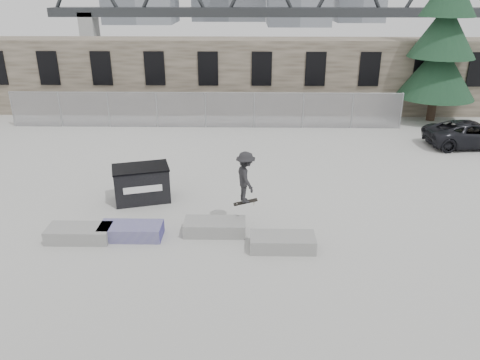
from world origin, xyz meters
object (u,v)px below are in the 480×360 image
planter_center_right (215,226)px  suv (472,134)px  dumpster (142,183)px  planter_far_left (79,233)px  planter_center_left (131,231)px  planter_offset (282,242)px  skateboarder (246,177)px  spruce_tree (443,36)px

planter_center_right → suv: suv is taller
planter_center_right → dumpster: 3.86m
planter_center_right → dumpster: (-2.90, 2.50, 0.43)m
planter_far_left → planter_center_left: same height
planter_offset → skateboarder: 2.38m
skateboarder → planter_center_right: bearing=95.2°
skateboarder → planter_offset: bearing=-157.4°
planter_center_right → skateboarder: 1.91m
suv → planter_offset: bearing=131.0°
planter_center_right → planter_center_left: bearing=-172.9°
planter_far_left → suv: bearing=30.3°
spruce_tree → suv: 6.48m
planter_offset → dumpster: 6.13m
planter_far_left → spruce_tree: (16.31, 14.58, 4.61)m
suv → planter_center_right: bearing=122.8°
spruce_tree → suv: (0.25, -4.92, -4.21)m
planter_far_left → planter_center_left: bearing=6.4°
spruce_tree → planter_center_right: bearing=-130.5°
spruce_tree → skateboarder: bearing=-128.9°
planter_center_left → planter_offset: size_ratio=1.00×
dumpster → planter_far_left: bearing=-131.0°
planter_offset → dumpster: size_ratio=0.87×
suv → skateboarder: 14.30m
spruce_tree → skateboarder: (-11.02, -13.65, -3.04)m
dumpster → spruce_tree: size_ratio=0.20×
suv → skateboarder: (-11.26, -8.73, 1.17)m
planter_center_right → suv: bearing=36.7°
planter_far_left → planter_center_left: size_ratio=1.00×
planter_center_right → planter_offset: bearing=-23.8°
planter_center_left → dumpster: size_ratio=0.87×
planter_far_left → planter_offset: size_ratio=1.00×
planter_center_left → spruce_tree: size_ratio=0.17×
planter_far_left → planter_center_right: bearing=6.8°
planter_far_left → skateboarder: (5.30, 0.93, 1.57)m
skateboarder → planter_center_left: bearing=84.0°
planter_center_left → dumpster: (-0.23, 2.83, 0.43)m
planter_offset → skateboarder: bearing=130.2°
planter_far_left → planter_center_left: (1.62, 0.18, 0.00)m
planter_center_left → skateboarder: skateboarder is taller
planter_center_left → dumpster: bearing=94.6°
spruce_tree → suv: spruce_tree is taller
planter_center_right → suv: (12.26, 9.14, 0.40)m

